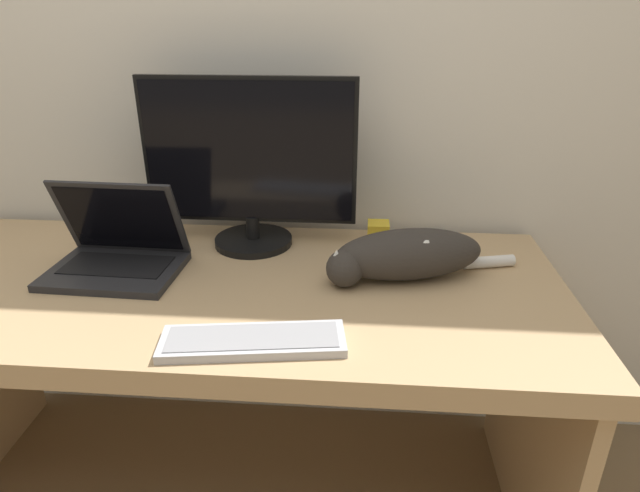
{
  "coord_description": "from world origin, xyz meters",
  "views": [
    {
      "loc": [
        0.36,
        -0.82,
        1.42
      ],
      "look_at": [
        0.26,
        0.34,
        0.89
      ],
      "focal_mm": 30.0,
      "sensor_mm": 36.0,
      "label": 1
    }
  ],
  "objects": [
    {
      "name": "cat",
      "position": [
        0.48,
        0.44,
        0.83
      ],
      "size": [
        0.51,
        0.23,
        0.13
      ],
      "rotation": [
        0.0,
        0.0,
        0.23
      ],
      "color": "#332D28",
      "rests_on": "desk"
    },
    {
      "name": "small_toy",
      "position": [
        0.41,
        0.67,
        0.79
      ],
      "size": [
        0.06,
        0.06,
        0.06
      ],
      "color": "gold",
      "rests_on": "desk"
    },
    {
      "name": "monitor",
      "position": [
        0.04,
        0.63,
        1.0
      ],
      "size": [
        0.61,
        0.23,
        0.49
      ],
      "color": "black",
      "rests_on": "desk"
    },
    {
      "name": "desk",
      "position": [
        0.0,
        0.38,
        0.62
      ],
      "size": [
        1.79,
        0.77,
        0.76
      ],
      "color": "tan",
      "rests_on": "ground_plane"
    },
    {
      "name": "wall_back",
      "position": [
        0.0,
        0.83,
        1.3
      ],
      "size": [
        6.4,
        0.06,
        2.6
      ],
      "color": "silver",
      "rests_on": "ground_plane"
    },
    {
      "name": "external_keyboard",
      "position": [
        0.14,
        0.11,
        0.77
      ],
      "size": [
        0.4,
        0.17,
        0.02
      ],
      "rotation": [
        0.0,
        0.0,
        0.14
      ],
      "color": "#BCBCC1",
      "rests_on": "desk"
    },
    {
      "name": "laptop",
      "position": [
        -0.29,
        0.42,
        0.81
      ],
      "size": [
        0.35,
        0.26,
        0.25
      ],
      "rotation": [
        0.0,
        0.0,
        -0.04
      ],
      "color": "#232326",
      "rests_on": "desk"
    }
  ]
}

